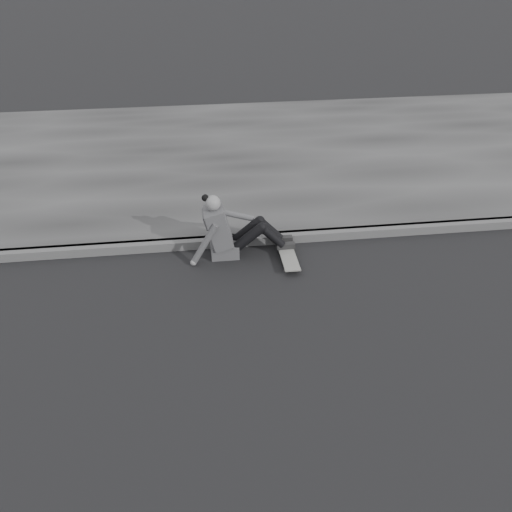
{
  "coord_description": "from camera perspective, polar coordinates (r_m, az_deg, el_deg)",
  "views": [
    {
      "loc": [
        -3.03,
        -4.08,
        3.95
      ],
      "look_at": [
        -2.31,
        1.44,
        0.5
      ],
      "focal_mm": 40.0,
      "sensor_mm": 36.0,
      "label": 1
    }
  ],
  "objects": [
    {
      "name": "curb",
      "position": [
        8.28,
        15.01,
        2.6
      ],
      "size": [
        24.0,
        0.16,
        0.12
      ],
      "primitive_type": "cube",
      "color": "#525252",
      "rests_on": "ground"
    },
    {
      "name": "skateboard",
      "position": [
        7.39,
        3.2,
        0.06
      ],
      "size": [
        0.2,
        0.78,
        0.09
      ],
      "color": "gray",
      "rests_on": "ground"
    },
    {
      "name": "sidewalk",
      "position": [
        10.86,
        9.45,
        10.35
      ],
      "size": [
        24.0,
        6.0,
        0.12
      ],
      "primitive_type": "cube",
      "color": "#373737",
      "rests_on": "ground"
    },
    {
      "name": "seated_woman",
      "position": [
        7.37,
        -2.71,
        2.59
      ],
      "size": [
        1.38,
        0.46,
        0.88
      ],
      "color": "#4A4A4C",
      "rests_on": "ground"
    },
    {
      "name": "ground",
      "position": [
        6.43,
        22.94,
        -9.13
      ],
      "size": [
        80.0,
        80.0,
        0.0
      ],
      "primitive_type": "plane",
      "color": "black",
      "rests_on": "ground"
    }
  ]
}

